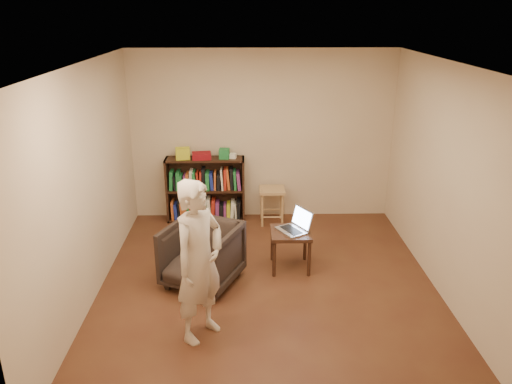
{
  "coord_description": "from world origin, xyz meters",
  "views": [
    {
      "loc": [
        -0.26,
        -5.18,
        3.14
      ],
      "look_at": [
        -0.14,
        0.35,
        1.09
      ],
      "focal_mm": 35.0,
      "sensor_mm": 36.0,
      "label": 1
    }
  ],
  "objects_px": {
    "stool": "(272,195)",
    "laptop": "(295,226)",
    "side_table": "(291,238)",
    "bookshelf": "(206,193)",
    "armchair": "(202,255)",
    "person": "(199,262)"
  },
  "relations": [
    {
      "from": "stool",
      "to": "laptop",
      "type": "distance_m",
      "value": 1.42
    },
    {
      "from": "stool",
      "to": "side_table",
      "type": "xyz_separation_m",
      "value": [
        0.16,
        -1.44,
        -0.03
      ]
    },
    {
      "from": "stool",
      "to": "side_table",
      "type": "distance_m",
      "value": 1.44
    },
    {
      "from": "bookshelf",
      "to": "armchair",
      "type": "relative_size",
      "value": 1.46
    },
    {
      "from": "laptop",
      "to": "person",
      "type": "xyz_separation_m",
      "value": [
        -1.07,
        -1.41,
        0.26
      ]
    },
    {
      "from": "bookshelf",
      "to": "laptop",
      "type": "xyz_separation_m",
      "value": [
        1.24,
        -1.57,
        0.13
      ]
    },
    {
      "from": "stool",
      "to": "side_table",
      "type": "relative_size",
      "value": 1.1
    },
    {
      "from": "side_table",
      "to": "laptop",
      "type": "xyz_separation_m",
      "value": [
        0.06,
        0.03,
        0.15
      ]
    },
    {
      "from": "stool",
      "to": "side_table",
      "type": "bearing_deg",
      "value": -83.65
    },
    {
      "from": "stool",
      "to": "laptop",
      "type": "relative_size",
      "value": 1.14
    },
    {
      "from": "side_table",
      "to": "person",
      "type": "height_order",
      "value": "person"
    },
    {
      "from": "stool",
      "to": "person",
      "type": "xyz_separation_m",
      "value": [
        -0.85,
        -2.81,
        0.38
      ]
    },
    {
      "from": "bookshelf",
      "to": "stool",
      "type": "xyz_separation_m",
      "value": [
        1.02,
        -0.17,
        0.01
      ]
    },
    {
      "from": "armchair",
      "to": "laptop",
      "type": "relative_size",
      "value": 1.69
    },
    {
      "from": "bookshelf",
      "to": "side_table",
      "type": "height_order",
      "value": "bookshelf"
    },
    {
      "from": "armchair",
      "to": "person",
      "type": "relative_size",
      "value": 0.49
    },
    {
      "from": "armchair",
      "to": "bookshelf",
      "type": "bearing_deg",
      "value": 116.66
    },
    {
      "from": "side_table",
      "to": "stool",
      "type": "bearing_deg",
      "value": 96.35
    },
    {
      "from": "stool",
      "to": "armchair",
      "type": "distance_m",
      "value": 2.02
    },
    {
      "from": "stool",
      "to": "armchair",
      "type": "bearing_deg",
      "value": -117.41
    },
    {
      "from": "bookshelf",
      "to": "laptop",
      "type": "bearing_deg",
      "value": -51.7
    },
    {
      "from": "laptop",
      "to": "person",
      "type": "relative_size",
      "value": 0.29
    }
  ]
}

